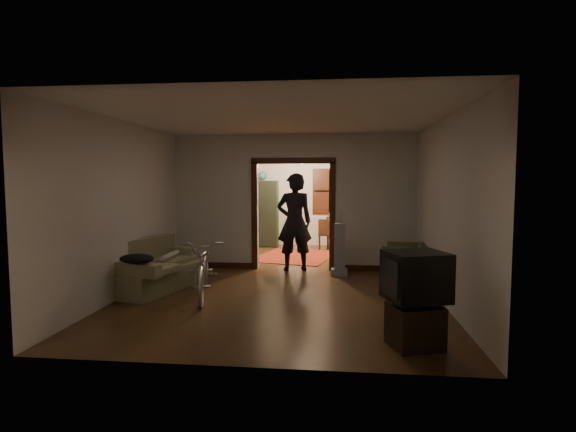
# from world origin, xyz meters

# --- Properties ---
(floor) EXTENTS (5.00, 8.50, 0.01)m
(floor) POSITION_xyz_m (0.00, 0.00, 0.00)
(floor) COLOR #331F10
(floor) RESTS_ON ground
(ceiling) EXTENTS (5.00, 8.50, 0.01)m
(ceiling) POSITION_xyz_m (0.00, 0.00, 2.80)
(ceiling) COLOR white
(ceiling) RESTS_ON floor
(wall_back) EXTENTS (5.00, 0.02, 2.80)m
(wall_back) POSITION_xyz_m (0.00, 4.25, 1.40)
(wall_back) COLOR beige
(wall_back) RESTS_ON floor
(wall_left) EXTENTS (0.02, 8.50, 2.80)m
(wall_left) POSITION_xyz_m (-2.50, 0.00, 1.40)
(wall_left) COLOR beige
(wall_left) RESTS_ON floor
(wall_right) EXTENTS (0.02, 8.50, 2.80)m
(wall_right) POSITION_xyz_m (2.50, 0.00, 1.40)
(wall_right) COLOR beige
(wall_right) RESTS_ON floor
(partition_wall) EXTENTS (5.00, 0.14, 2.80)m
(partition_wall) POSITION_xyz_m (0.00, 0.75, 1.40)
(partition_wall) COLOR beige
(partition_wall) RESTS_ON floor
(door_casing) EXTENTS (1.74, 0.20, 2.32)m
(door_casing) POSITION_xyz_m (0.00, 0.75, 1.10)
(door_casing) COLOR #33160B
(door_casing) RESTS_ON floor
(far_window) EXTENTS (0.98, 0.06, 1.28)m
(far_window) POSITION_xyz_m (0.70, 4.21, 1.55)
(far_window) COLOR black
(far_window) RESTS_ON wall_back
(chandelier) EXTENTS (0.24, 0.24, 0.24)m
(chandelier) POSITION_xyz_m (0.00, 2.50, 2.35)
(chandelier) COLOR #FFE0A5
(chandelier) RESTS_ON ceiling
(light_switch) EXTENTS (0.08, 0.01, 0.12)m
(light_switch) POSITION_xyz_m (1.05, 0.68, 1.25)
(light_switch) COLOR silver
(light_switch) RESTS_ON partition_wall
(sofa) EXTENTS (1.30, 2.02, 0.86)m
(sofa) POSITION_xyz_m (-2.15, -1.20, 0.43)
(sofa) COLOR #70724C
(sofa) RESTS_ON floor
(rolled_paper) EXTENTS (0.09, 0.73, 0.09)m
(rolled_paper) POSITION_xyz_m (-2.05, -0.90, 0.53)
(rolled_paper) COLOR beige
(rolled_paper) RESTS_ON sofa
(jacket) EXTENTS (0.52, 0.39, 0.15)m
(jacket) POSITION_xyz_m (-2.10, -2.11, 0.68)
(jacket) COLOR black
(jacket) RESTS_ON sofa
(bicycle) EXTENTS (1.07, 1.92, 0.95)m
(bicycle) POSITION_xyz_m (-1.21, -1.66, 0.48)
(bicycle) COLOR silver
(bicycle) RESTS_ON floor
(armchair) EXTENTS (0.96, 0.95, 0.72)m
(armchair) POSITION_xyz_m (2.15, -0.28, 0.36)
(armchair) COLOR #4A5731
(armchair) RESTS_ON floor
(tv_stand) EXTENTS (0.65, 0.62, 0.48)m
(tv_stand) POSITION_xyz_m (1.77, -3.51, 0.24)
(tv_stand) COLOR black
(tv_stand) RESTS_ON floor
(crt_tv) EXTENTS (0.77, 0.73, 0.54)m
(crt_tv) POSITION_xyz_m (1.77, -3.51, 0.81)
(crt_tv) COLOR black
(crt_tv) RESTS_ON tv_stand
(vacuum) EXTENTS (0.36, 0.31, 1.03)m
(vacuum) POSITION_xyz_m (0.96, 0.21, 0.51)
(vacuum) COLOR gray
(vacuum) RESTS_ON floor
(person) EXTENTS (0.84, 0.67, 2.00)m
(person) POSITION_xyz_m (0.03, 0.63, 1.00)
(person) COLOR black
(person) RESTS_ON floor
(oriental_rug) EXTENTS (2.16, 2.57, 0.02)m
(oriental_rug) POSITION_xyz_m (-0.10, 2.31, 0.01)
(oriental_rug) COLOR maroon
(oriental_rug) RESTS_ON floor
(locker) EXTENTS (0.98, 0.63, 1.85)m
(locker) POSITION_xyz_m (-1.18, 3.89, 0.92)
(locker) COLOR #213520
(locker) RESTS_ON floor
(globe) EXTENTS (0.26, 0.26, 0.26)m
(globe) POSITION_xyz_m (-1.18, 3.89, 1.94)
(globe) COLOR #1E5972
(globe) RESTS_ON locker
(desk) EXTENTS (1.11, 0.62, 0.82)m
(desk) POSITION_xyz_m (1.17, 3.62, 0.41)
(desk) COLOR black
(desk) RESTS_ON floor
(desk_chair) EXTENTS (0.47, 0.47, 0.83)m
(desk_chair) POSITION_xyz_m (0.61, 3.41, 0.42)
(desk_chair) COLOR black
(desk_chair) RESTS_ON floor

